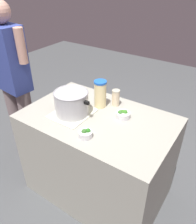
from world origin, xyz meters
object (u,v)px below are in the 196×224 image
object	(u,v)px
broccoli_bowl_front	(64,96)
broccoli_bowl_center	(85,134)
lemonade_pitcher	(100,94)
cooking_pot	(72,102)
mason_jar	(116,98)
person_cook	(14,84)
broccoli_bowl_back	(123,114)

from	to	relation	value
broccoli_bowl_front	broccoli_bowl_center	xyz separation A→B (m)	(-0.50, 0.34, -0.00)
lemonade_pitcher	cooking_pot	bearing A→B (deg)	62.79
mason_jar	person_cook	world-z (taller)	person_cook
broccoli_bowl_back	broccoli_bowl_front	bearing A→B (deg)	3.51
broccoli_bowl_front	broccoli_bowl_center	world-z (taller)	broccoli_bowl_front
lemonade_pitcher	mason_jar	bearing A→B (deg)	-140.22
cooking_pot	mason_jar	xyz separation A→B (m)	(-0.23, -0.32, -0.04)
cooking_pot	person_cook	size ratio (longest dim) A/B	0.20
broccoli_bowl_center	person_cook	world-z (taller)	person_cook
person_cook	broccoli_bowl_back	bearing A→B (deg)	-170.92
cooking_pot	broccoli_bowl_front	distance (m)	0.29
broccoli_bowl_back	broccoli_bowl_center	bearing A→B (deg)	74.68
broccoli_bowl_front	broccoli_bowl_center	distance (m)	0.60
mason_jar	broccoli_bowl_front	size ratio (longest dim) A/B	1.12
cooking_pot	mason_jar	bearing A→B (deg)	-124.95
mason_jar	broccoli_bowl_front	distance (m)	0.49
broccoli_bowl_center	person_cook	size ratio (longest dim) A/B	0.06
cooking_pot	broccoli_bowl_back	xyz separation A→B (m)	(-0.38, -0.19, -0.08)
mason_jar	broccoli_bowl_front	world-z (taller)	mason_jar
broccoli_bowl_center	broccoli_bowl_back	world-z (taller)	broccoli_bowl_back
cooking_pot	broccoli_bowl_back	bearing A→B (deg)	-153.04
broccoli_bowl_center	person_cook	distance (m)	1.03
lemonade_pitcher	person_cook	world-z (taller)	person_cook
broccoli_bowl_front	lemonade_pitcher	bearing A→B (deg)	-166.58
mason_jar	broccoli_bowl_back	world-z (taller)	mason_jar
mason_jar	person_cook	xyz separation A→B (m)	(0.97, 0.31, -0.01)
broccoli_bowl_center	broccoli_bowl_back	distance (m)	0.39
mason_jar	broccoli_bowl_center	world-z (taller)	mason_jar
cooking_pot	person_cook	bearing A→B (deg)	-0.99
broccoli_bowl_front	broccoli_bowl_back	size ratio (longest dim) A/B	1.15
cooking_pot	broccoli_bowl_center	world-z (taller)	cooking_pot
lemonade_pitcher	broccoli_bowl_center	xyz separation A→B (m)	(-0.15, 0.42, -0.09)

